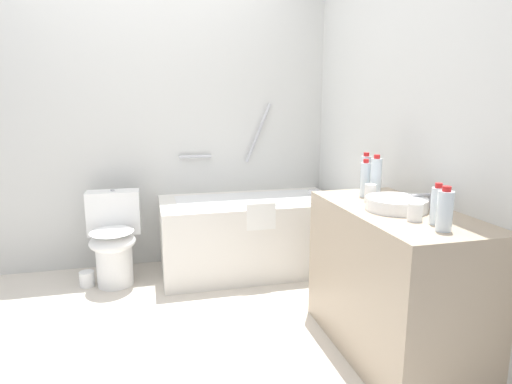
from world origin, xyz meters
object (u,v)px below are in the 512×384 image
at_px(bathtub, 250,232).
at_px(water_bottle_1, 376,178).
at_px(water_bottle_0, 366,175).
at_px(water_bottle_4, 438,205).
at_px(water_bottle_3, 446,210).
at_px(drinking_glass_1, 371,193).
at_px(sink_faucet, 429,201).
at_px(sink_basin, 397,204).
at_px(water_bottle_2, 366,179).
at_px(toilet_paper_roll, 88,279).
at_px(drinking_glass_0, 416,212).
at_px(toilet, 114,239).

bearing_deg(bathtub, water_bottle_1, -66.25).
xyz_separation_m(water_bottle_0, water_bottle_4, (0.00, -0.69, -0.03)).
height_order(water_bottle_3, drinking_glass_1, water_bottle_3).
bearing_deg(drinking_glass_1, water_bottle_0, 70.31).
bearing_deg(sink_faucet, drinking_glass_1, 136.88).
bearing_deg(water_bottle_3, water_bottle_0, 87.32).
distance_m(bathtub, sink_basin, 1.56).
bearing_deg(water_bottle_3, sink_basin, 89.19).
relative_size(water_bottle_2, water_bottle_4, 1.16).
xyz_separation_m(water_bottle_3, water_bottle_4, (0.04, 0.10, -0.00)).
distance_m(water_bottle_4, toilet_paper_roll, 2.56).
bearing_deg(water_bottle_4, water_bottle_2, 93.23).
bearing_deg(drinking_glass_0, toilet, 133.15).
height_order(sink_faucet, water_bottle_0, water_bottle_0).
xyz_separation_m(water_bottle_3, drinking_glass_1, (-0.03, 0.60, -0.04)).
distance_m(bathtub, water_bottle_3, 1.93).
bearing_deg(bathtub, toilet, -179.69).
height_order(toilet, drinking_glass_1, drinking_glass_1).
bearing_deg(water_bottle_1, bathtub, 113.75).
height_order(water_bottle_0, water_bottle_1, water_bottle_1).
height_order(drinking_glass_0, drinking_glass_1, drinking_glass_1).
distance_m(water_bottle_1, water_bottle_3, 0.66).
bearing_deg(water_bottle_1, sink_faucet, -60.34).
relative_size(bathtub, sink_faucet, 9.39).
xyz_separation_m(bathtub, toilet, (-1.07, -0.01, 0.03)).
xyz_separation_m(sink_faucet, water_bottle_1, (-0.16, 0.28, 0.09)).
height_order(water_bottle_0, drinking_glass_0, water_bottle_0).
relative_size(toilet, water_bottle_3, 3.54).
height_order(water_bottle_0, water_bottle_4, water_bottle_0).
relative_size(toilet, water_bottle_0, 2.76).
bearing_deg(water_bottle_0, toilet_paper_roll, 151.77).
bearing_deg(toilet, water_bottle_0, 59.27).
bearing_deg(water_bottle_2, sink_basin, -89.51).
distance_m(water_bottle_2, water_bottle_4, 0.63).
distance_m(sink_basin, sink_faucet, 0.19).
bearing_deg(toilet, sink_basin, 49.19).
bearing_deg(sink_basin, water_bottle_2, 90.49).
relative_size(toilet, drinking_glass_1, 7.03).
height_order(bathtub, sink_faucet, bathtub).
height_order(sink_faucet, water_bottle_1, water_bottle_1).
relative_size(bathtub, drinking_glass_1, 14.19).
relative_size(bathtub, drinking_glass_0, 16.62).
bearing_deg(water_bottle_4, toilet, 133.08).
distance_m(sink_basin, drinking_glass_1, 0.22).
bearing_deg(toilet_paper_roll, toilet, 8.06).
bearing_deg(drinking_glass_0, water_bottle_2, 87.10).
bearing_deg(toilet_paper_roll, bathtub, 1.60).
xyz_separation_m(water_bottle_0, water_bottle_2, (-0.03, -0.06, -0.02)).
xyz_separation_m(water_bottle_2, drinking_glass_0, (-0.03, -0.55, -0.06)).
relative_size(water_bottle_0, water_bottle_2, 1.14).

